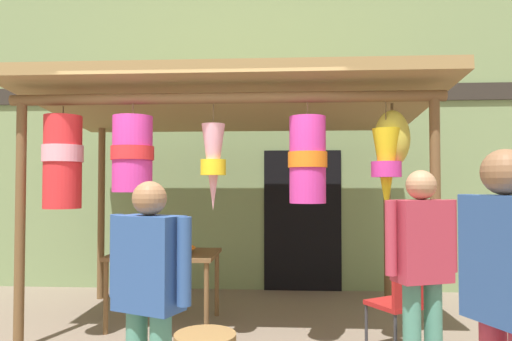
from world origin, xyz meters
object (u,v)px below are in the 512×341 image
at_px(folding_chair, 402,299).
at_px(customer_foreground, 507,289).
at_px(display_table, 165,260).
at_px(vendor_in_orange, 422,261).
at_px(flower_heap_on_table, 159,248).
at_px(shopper_by_bananas, 149,287).

bearing_deg(folding_chair, customer_foreground, -88.33).
height_order(display_table, vendor_in_orange, vendor_in_orange).
xyz_separation_m(flower_heap_on_table, shopper_by_bananas, (0.53, -2.16, 0.07)).
bearing_deg(vendor_in_orange, display_table, 146.96).
height_order(flower_heap_on_table, shopper_by_bananas, shopper_by_bananas).
height_order(folding_chair, shopper_by_bananas, shopper_by_bananas).
relative_size(vendor_in_orange, customer_foreground, 0.96).
relative_size(folding_chair, shopper_by_bananas, 0.55).
relative_size(customer_foreground, shopper_by_bananas, 1.10).
bearing_deg(vendor_in_orange, folding_chair, 88.10).
xyz_separation_m(display_table, folding_chair, (2.32, -0.80, -0.19)).
bearing_deg(vendor_in_orange, shopper_by_bananas, -158.38).
relative_size(folding_chair, customer_foreground, 0.50).
distance_m(folding_chair, shopper_by_bananas, 2.35).
height_order(flower_heap_on_table, vendor_in_orange, vendor_in_orange).
xyz_separation_m(folding_chair, customer_foreground, (0.05, -1.82, 0.50)).
xyz_separation_m(flower_heap_on_table, folding_chair, (2.37, -0.75, -0.33)).
distance_m(flower_heap_on_table, shopper_by_bananas, 2.23).
bearing_deg(flower_heap_on_table, customer_foreground, -46.69).
distance_m(flower_heap_on_table, vendor_in_orange, 2.76).
bearing_deg(customer_foreground, vendor_in_orange, 93.85).
bearing_deg(flower_heap_on_table, folding_chair, -17.59).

